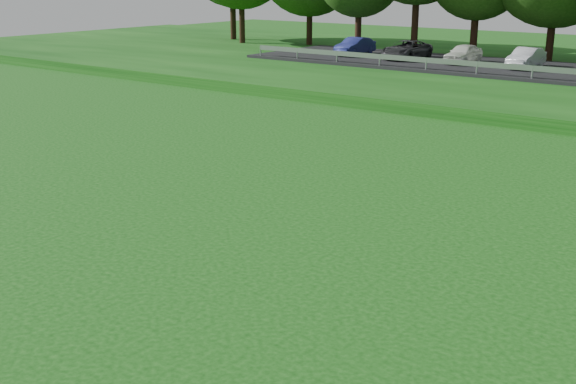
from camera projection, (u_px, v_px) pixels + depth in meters
The scene contains 1 object.
parking_lot at pixel (430, 58), 46.46m from camera, with size 24.00×9.00×1.38m.
Camera 1 is at (-3.13, -10.22, 6.22)m, focal length 45.00 mm.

